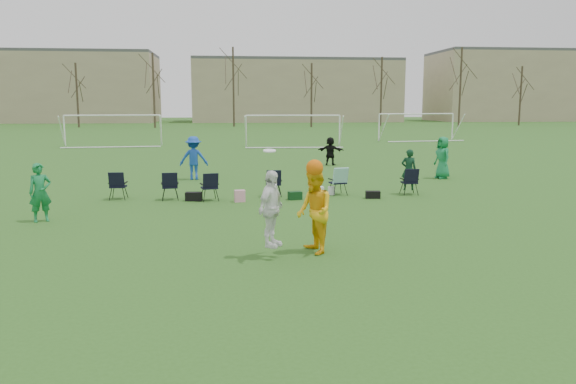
{
  "coord_description": "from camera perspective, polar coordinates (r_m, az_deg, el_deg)",
  "views": [
    {
      "loc": [
        -1.19,
        -11.56,
        3.27
      ],
      "look_at": [
        0.22,
        1.25,
        1.25
      ],
      "focal_mm": 35.0,
      "sensor_mm": 36.0,
      "label": 1
    }
  ],
  "objects": [
    {
      "name": "goal_left",
      "position": [
        46.42,
        -17.35,
        6.86
      ],
      "size": [
        7.39,
        0.76,
        2.46
      ],
      "rotation": [
        0.0,
        0.0,
        0.09
      ],
      "color": "white",
      "rests_on": "ground"
    },
    {
      "name": "fielder_black",
      "position": [
        30.41,
        4.32,
        4.16
      ],
      "size": [
        1.48,
        0.94,
        1.53
      ],
      "primitive_type": "imported",
      "rotation": [
        0.0,
        0.0,
        2.76
      ],
      "color": "black",
      "rests_on": "ground"
    },
    {
      "name": "center_contest",
      "position": [
        12.18,
        1.24,
        -1.79
      ],
      "size": [
        1.84,
        1.35,
        2.34
      ],
      "color": "white",
      "rests_on": "ground"
    },
    {
      "name": "sideline_setup",
      "position": [
        19.88,
        -1.25,
        0.91
      ],
      "size": [
        10.99,
        1.6,
        1.65
      ],
      "color": "#0E341E",
      "rests_on": "ground"
    },
    {
      "name": "goal_mid",
      "position": [
        43.89,
        0.51,
        7.16
      ],
      "size": [
        7.4,
        0.63,
        2.46
      ],
      "rotation": [
        0.0,
        0.0,
        -0.07
      ],
      "color": "white",
      "rests_on": "ground"
    },
    {
      "name": "fielder_green_far",
      "position": [
        25.81,
        15.43,
        3.39
      ],
      "size": [
        0.77,
        1.01,
        1.86
      ],
      "primitive_type": "imported",
      "rotation": [
        0.0,
        0.0,
        -1.36
      ],
      "color": "#167C45",
      "rests_on": "ground"
    },
    {
      "name": "ground",
      "position": [
        12.07,
        -0.39,
        -6.81
      ],
      "size": [
        260.0,
        260.0,
        0.0
      ],
      "primitive_type": "plane",
      "color": "#2B571B",
      "rests_on": "ground"
    },
    {
      "name": "tree_line",
      "position": [
        81.44,
        -5.37,
        10.16
      ],
      "size": [
        110.28,
        3.28,
        11.4
      ],
      "color": "#382B21",
      "rests_on": "ground"
    },
    {
      "name": "fielder_green_near",
      "position": [
        17.14,
        -23.87,
        -0.05
      ],
      "size": [
        0.72,
        0.63,
        1.66
      ],
      "primitive_type": "imported",
      "rotation": [
        0.0,
        0.0,
        0.47
      ],
      "color": "#157A3E",
      "rests_on": "ground"
    },
    {
      "name": "building_row",
      "position": [
        107.89,
        -2.12,
        10.36
      ],
      "size": [
        126.0,
        16.0,
        13.0
      ],
      "color": "tan",
      "rests_on": "ground"
    },
    {
      "name": "goal_right",
      "position": [
        52.48,
        12.94,
        7.22
      ],
      "size": [
        7.35,
        1.14,
        2.46
      ],
      "rotation": [
        0.0,
        0.0,
        0.14
      ],
      "color": "white",
      "rests_on": "ground"
    },
    {
      "name": "fielder_blue",
      "position": [
        24.84,
        -9.56,
        3.42
      ],
      "size": [
        1.22,
        0.71,
        1.89
      ],
      "primitive_type": "imported",
      "rotation": [
        0.0,
        0.0,
        3.14
      ],
      "color": "#1746B1",
      "rests_on": "ground"
    }
  ]
}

